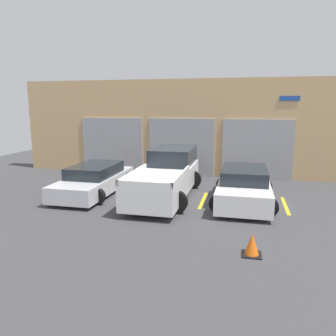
# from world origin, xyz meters

# --- Properties ---
(ground_plane) EXTENTS (28.00, 28.00, 0.00)m
(ground_plane) POSITION_xyz_m (0.00, 0.00, 0.00)
(ground_plane) COLOR #3D3D3F
(shophouse_building) EXTENTS (17.83, 0.68, 4.86)m
(shophouse_building) POSITION_xyz_m (-0.01, 3.29, 2.39)
(shophouse_building) COLOR tan
(shophouse_building) RESTS_ON ground
(pickup_truck) EXTENTS (2.38, 5.59, 1.79)m
(pickup_truck) POSITION_xyz_m (0.00, -1.00, 0.84)
(pickup_truck) COLOR white
(pickup_truck) RESTS_ON ground
(sedan_white) EXTENTS (2.25, 4.36, 1.31)m
(sedan_white) POSITION_xyz_m (2.99, -1.32, 0.62)
(sedan_white) COLOR white
(sedan_white) RESTS_ON ground
(sedan_side) EXTENTS (2.16, 4.59, 1.19)m
(sedan_side) POSITION_xyz_m (-2.99, -1.31, 0.56)
(sedan_side) COLOR silver
(sedan_side) RESTS_ON ground
(parking_stripe_far_left) EXTENTS (0.12, 2.20, 0.01)m
(parking_stripe_far_left) POSITION_xyz_m (-4.48, -1.34, 0.00)
(parking_stripe_far_left) COLOR gold
(parking_stripe_far_left) RESTS_ON ground
(parking_stripe_left) EXTENTS (0.12, 2.20, 0.01)m
(parking_stripe_left) POSITION_xyz_m (-1.49, -1.34, 0.00)
(parking_stripe_left) COLOR gold
(parking_stripe_left) RESTS_ON ground
(parking_stripe_centre) EXTENTS (0.12, 2.20, 0.01)m
(parking_stripe_centre) POSITION_xyz_m (1.49, -1.34, 0.00)
(parking_stripe_centre) COLOR gold
(parking_stripe_centre) RESTS_ON ground
(parking_stripe_right) EXTENTS (0.12, 2.20, 0.01)m
(parking_stripe_right) POSITION_xyz_m (4.48, -1.34, 0.00)
(parking_stripe_right) COLOR gold
(parking_stripe_right) RESTS_ON ground
(traffic_cone) EXTENTS (0.47, 0.47, 0.55)m
(traffic_cone) POSITION_xyz_m (3.22, -5.72, 0.25)
(traffic_cone) COLOR black
(traffic_cone) RESTS_ON ground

